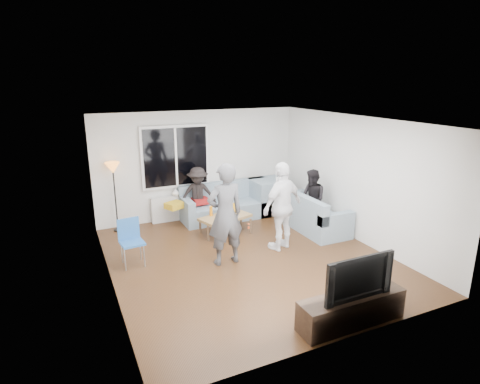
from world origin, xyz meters
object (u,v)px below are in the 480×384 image
player_right (282,206)px  player_left (225,215)px  coffee_table (225,225)px  spectator_right (312,199)px  television (354,275)px  tv_console (351,309)px  floor_lamp (115,197)px  spectator_back (198,195)px  sofa_right_section (311,210)px  sofa_back_section (228,201)px  side_chair (132,243)px

player_right → player_left: bearing=-12.7°
coffee_table → spectator_right: spectator_right is taller
spectator_right → television: (-1.64, -3.36, 0.07)m
player_right → tv_console: size_ratio=1.11×
floor_lamp → tv_console: size_ratio=0.97×
coffee_table → tv_console: size_ratio=0.69×
spectator_back → tv_console: bearing=-69.4°
sofa_right_section → spectator_back: 2.65m
sofa_right_section → coffee_table: (-1.93, 0.49, -0.22)m
spectator_back → player_right: bearing=-50.9°
sofa_right_section → player_left: (-2.49, -0.87, 0.52)m
sofa_back_section → player_left: player_left is taller
player_right → spectator_right: player_right is taller
side_chair → tv_console: bearing=-58.2°
floor_lamp → player_left: (1.58, -2.53, 0.17)m
sofa_back_section → floor_lamp: 2.64m
side_chair → television: (2.43, -3.13, 0.32)m
coffee_table → tv_console: 3.87m
floor_lamp → sofa_right_section: bearing=-22.1°
sofa_back_section → coffee_table: 1.04m
sofa_back_section → spectator_back: bearing=177.7°
side_chair → sofa_right_section: bearing=-2.6°
sofa_back_section → spectator_right: (1.47, -1.41, 0.25)m
floor_lamp → spectator_back: floor_lamp is taller
side_chair → television: 3.97m
player_right → spectator_right: bearing=-168.8°
player_left → television: player_left is taller
side_chair → player_right: (2.87, -0.47, 0.46)m
player_left → television: bearing=106.3°
floor_lamp → tv_console: 5.61m
side_chair → floor_lamp: bearing=83.9°
side_chair → player_left: 1.78m
sofa_back_section → player_right: size_ratio=1.30×
spectator_back → sofa_back_section: bearing=11.4°
spectator_right → television: spectator_right is taller
side_chair → spectator_back: spectator_back is taller
floor_lamp → sofa_back_section: bearing=-5.7°
side_chair → player_right: 2.94m
television → sofa_back_section: bearing=87.9°
player_right → spectator_back: size_ratio=1.33×
coffee_table → player_left: player_left is taller
coffee_table → side_chair: 2.28m
sofa_back_section → side_chair: side_chair is taller
sofa_back_section → player_right: player_right is taller
sofa_back_section → sofa_right_section: size_ratio=1.15×
sofa_right_section → sofa_back_section: bearing=46.4°
sofa_back_section → floor_lamp: bearing=174.3°
player_left → spectator_right: size_ratio=1.40×
coffee_table → floor_lamp: bearing=151.4°
player_left → player_right: bearing=-175.8°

